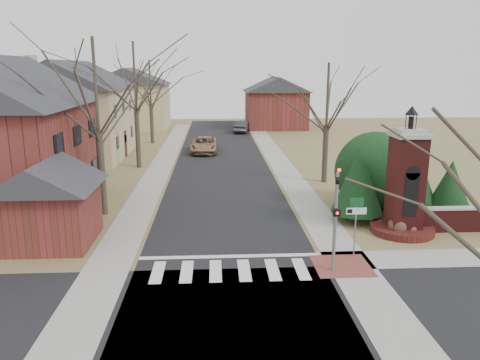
{
  "coord_description": "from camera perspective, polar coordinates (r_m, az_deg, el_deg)",
  "views": [
    {
      "loc": [
        -0.58,
        -17.28,
        8.29
      ],
      "look_at": [
        0.71,
        6.0,
        2.64
      ],
      "focal_mm": 35.0,
      "sensor_mm": 36.0,
      "label": 1
    }
  ],
  "objects": [
    {
      "name": "traffic_signal_pole",
      "position": [
        19.37,
        11.6,
        -3.8
      ],
      "size": [
        0.28,
        0.41,
        4.5
      ],
      "color": "slate",
      "rests_on": "ground"
    },
    {
      "name": "evergreen_mass",
      "position": [
        29.05,
        16.17,
        1.37
      ],
      "size": [
        4.8,
        4.8,
        4.8
      ],
      "primitive_type": "sphere",
      "color": "black",
      "rests_on": "ground"
    },
    {
      "name": "house_stucco_left",
      "position": [
        46.27,
        -19.58,
        8.26
      ],
      "size": [
        9.8,
        12.8,
        9.28
      ],
      "color": "#CFC48A",
      "rests_on": "ground"
    },
    {
      "name": "evergreen_near",
      "position": [
        26.19,
        14.21,
        -0.04
      ],
      "size": [
        2.8,
        2.8,
        4.1
      ],
      "color": "#473D33",
      "rests_on": "ground"
    },
    {
      "name": "house_distant_left",
      "position": [
        66.39,
        -13.26,
        9.77
      ],
      "size": [
        10.8,
        8.8,
        8.53
      ],
      "color": "#CFC48A",
      "rests_on": "ground"
    },
    {
      "name": "crosswalk_zone",
      "position": [
        19.9,
        -1.23,
        -10.99
      ],
      "size": [
        8.0,
        2.2,
        0.02
      ],
      "primitive_type": "cube",
      "color": "silver",
      "rests_on": "ground"
    },
    {
      "name": "sidewalk_right_main",
      "position": [
        40.56,
        5.1,
        1.78
      ],
      "size": [
        2.0,
        60.0,
        0.02
      ],
      "primitive_type": "cube",
      "color": "gray",
      "rests_on": "ground"
    },
    {
      "name": "evergreen_mid",
      "position": [
        28.36,
        19.91,
        1.21
      ],
      "size": [
        3.4,
        3.4,
        4.7
      ],
      "color": "#473D33",
      "rests_on": "ground"
    },
    {
      "name": "evergreen_far",
      "position": [
        28.48,
        24.27,
        -0.58
      ],
      "size": [
        2.4,
        2.4,
        3.3
      ],
      "color": "#473D33",
      "rests_on": "ground"
    },
    {
      "name": "dry_shrub_left",
      "position": [
        24.98,
        18.66,
        -5.34
      ],
      "size": [
        0.97,
        0.97,
        0.97
      ],
      "primitive_type": "sphere",
      "color": "#533626",
      "rests_on": "ground"
    },
    {
      "name": "dry_shrub_right",
      "position": [
        25.28,
        20.12,
        -5.48
      ],
      "size": [
        0.77,
        0.77,
        0.77
      ],
      "primitive_type": "sphere",
      "color": "brown",
      "rests_on": "ground"
    },
    {
      "name": "stop_bar",
      "position": [
        21.27,
        -1.37,
        -9.31
      ],
      "size": [
        8.0,
        0.35,
        0.02
      ],
      "primitive_type": "cube",
      "color": "silver",
      "rests_on": "ground"
    },
    {
      "name": "main_street",
      "position": [
        40.15,
        -2.27,
        1.69
      ],
      "size": [
        8.0,
        70.0,
        0.01
      ],
      "primitive_type": "cube",
      "color": "black",
      "rests_on": "ground"
    },
    {
      "name": "cross_street",
      "position": [
        16.52,
        -0.76,
        -16.49
      ],
      "size": [
        120.0,
        8.0,
        0.01
      ],
      "primitive_type": "cube",
      "color": "black",
      "rests_on": "ground"
    },
    {
      "name": "bare_tree_2",
      "position": [
        52.75,
        -10.94,
        12.0
      ],
      "size": [
        7.35,
        7.35,
        10.19
      ],
      "color": "#473D33",
      "rests_on": "ground"
    },
    {
      "name": "sign_post",
      "position": [
        21.2,
        13.95,
        -4.21
      ],
      "size": [
        0.9,
        0.07,
        2.75
      ],
      "color": "slate",
      "rests_on": "ground"
    },
    {
      "name": "bare_tree_3",
      "position": [
        34.28,
        10.66,
        10.71
      ],
      "size": [
        7.0,
        7.0,
        9.7
      ],
      "color": "#473D33",
      "rests_on": "ground"
    },
    {
      "name": "pickup_truck",
      "position": [
        46.67,
        -4.38,
        4.3
      ],
      "size": [
        2.71,
        5.61,
        1.54
      ],
      "primitive_type": "imported",
      "rotation": [
        0.0,
        0.0,
        -0.03
      ],
      "color": "#9C7855",
      "rests_on": "ground"
    },
    {
      "name": "distant_car",
      "position": [
        61.19,
        0.2,
        6.55
      ],
      "size": [
        2.42,
        4.89,
        1.54
      ],
      "primitive_type": "imported",
      "rotation": [
        0.0,
        0.0,
        2.97
      ],
      "color": "#303237",
      "rests_on": "ground"
    },
    {
      "name": "sidewalk_left",
      "position": [
        40.41,
        -9.66,
        1.59
      ],
      "size": [
        2.0,
        60.0,
        0.02
      ],
      "primitive_type": "cube",
      "color": "gray",
      "rests_on": "ground"
    },
    {
      "name": "curb_apron",
      "position": [
        20.78,
        12.31,
        -10.2
      ],
      "size": [
        2.4,
        2.4,
        0.02
      ],
      "primitive_type": "cube",
      "color": "brown",
      "rests_on": "ground"
    },
    {
      "name": "house_distant_right",
      "position": [
        66.0,
        4.37,
        9.54
      ],
      "size": [
        8.8,
        8.8,
        7.3
      ],
      "color": "maroon",
      "rests_on": "ground"
    },
    {
      "name": "brick_gate_monument",
      "position": [
        25.01,
        19.47,
        -1.36
      ],
      "size": [
        3.2,
        3.2,
        6.47
      ],
      "color": "#4C1716",
      "rests_on": "ground"
    },
    {
      "name": "garage_left",
      "position": [
        23.95,
        -22.41,
        -2.08
      ],
      "size": [
        4.8,
        4.8,
        4.29
      ],
      "color": "maroon",
      "rests_on": "ground"
    },
    {
      "name": "ground",
      "position": [
        19.18,
        -1.15,
        -12.01
      ],
      "size": [
        120.0,
        120.0,
        0.0
      ],
      "primitive_type": "plane",
      "color": "olive",
      "rests_on": "ground"
    },
    {
      "name": "bare_tree_0",
      "position": [
        27.06,
        -17.26,
        11.76
      ],
      "size": [
        8.05,
        8.05,
        11.15
      ],
      "color": "#473D33",
      "rests_on": "ground"
    },
    {
      "name": "bare_tree_1",
      "position": [
        39.8,
        -12.77,
        12.92
      ],
      "size": [
        8.4,
        8.4,
        11.64
      ],
      "color": "#473D33",
      "rests_on": "ground"
    }
  ]
}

